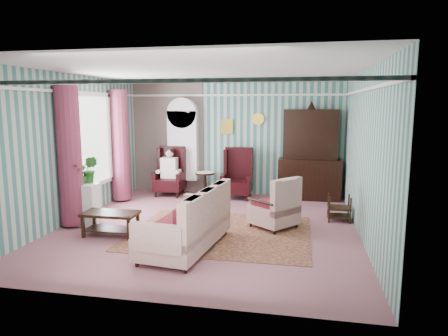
% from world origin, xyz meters
% --- Properties ---
extents(floor, '(6.00, 6.00, 0.00)m').
position_xyz_m(floor, '(0.00, 0.00, 0.00)').
color(floor, '#985860').
rests_on(floor, ground).
extents(room_shell, '(5.53, 6.02, 2.91)m').
position_xyz_m(room_shell, '(-0.62, 0.18, 2.01)').
color(room_shell, '#3B6B68').
rests_on(room_shell, ground).
extents(bookcase, '(0.80, 0.28, 2.24)m').
position_xyz_m(bookcase, '(-1.35, 2.84, 1.12)').
color(bookcase, white).
rests_on(bookcase, floor).
extents(dresser_hutch, '(1.50, 0.56, 2.36)m').
position_xyz_m(dresser_hutch, '(1.90, 2.72, 1.18)').
color(dresser_hutch, black).
rests_on(dresser_hutch, floor).
extents(wingback_left, '(0.76, 0.80, 1.25)m').
position_xyz_m(wingback_left, '(-1.60, 2.45, 0.62)').
color(wingback_left, black).
rests_on(wingback_left, floor).
extents(wingback_right, '(0.76, 0.80, 1.25)m').
position_xyz_m(wingback_right, '(0.15, 2.45, 0.62)').
color(wingback_right, black).
rests_on(wingback_right, floor).
extents(seated_woman, '(0.44, 0.40, 1.18)m').
position_xyz_m(seated_woman, '(-1.60, 2.45, 0.59)').
color(seated_woman, beige).
rests_on(seated_woman, floor).
extents(round_side_table, '(0.50, 0.50, 0.60)m').
position_xyz_m(round_side_table, '(-0.70, 2.60, 0.30)').
color(round_side_table, black).
rests_on(round_side_table, floor).
extents(nest_table, '(0.45, 0.38, 0.54)m').
position_xyz_m(nest_table, '(2.47, 0.90, 0.27)').
color(nest_table, black).
rests_on(nest_table, floor).
extents(plant_stand, '(0.55, 0.35, 0.80)m').
position_xyz_m(plant_stand, '(-2.40, -0.30, 0.40)').
color(plant_stand, silver).
rests_on(plant_stand, floor).
extents(rug, '(3.20, 2.60, 0.01)m').
position_xyz_m(rug, '(0.30, -0.30, 0.01)').
color(rug, '#471717').
rests_on(rug, floor).
extents(sofa, '(1.14, 2.11, 1.09)m').
position_xyz_m(sofa, '(-0.09, -1.20, 0.54)').
color(sofa, '#C6B499').
rests_on(sofa, floor).
extents(floral_armchair, '(1.21, 1.19, 0.93)m').
position_xyz_m(floral_armchair, '(1.22, 0.20, 0.47)').
color(floral_armchair, beige).
rests_on(floral_armchair, floor).
extents(coffee_table, '(0.97, 0.51, 0.43)m').
position_xyz_m(coffee_table, '(-1.58, -0.83, 0.21)').
color(coffee_table, black).
rests_on(coffee_table, floor).
extents(potted_plant_a, '(0.44, 0.40, 0.42)m').
position_xyz_m(potted_plant_a, '(-2.45, -0.44, 1.01)').
color(potted_plant_a, '#184A17').
rests_on(potted_plant_a, plant_stand).
extents(potted_plant_b, '(0.32, 0.27, 0.53)m').
position_xyz_m(potted_plant_b, '(-2.31, -0.16, 1.06)').
color(potted_plant_b, '#24581B').
rests_on(potted_plant_b, plant_stand).
extents(potted_plant_c, '(0.22, 0.22, 0.36)m').
position_xyz_m(potted_plant_c, '(-2.44, -0.26, 0.98)').
color(potted_plant_c, '#19521D').
rests_on(potted_plant_c, plant_stand).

